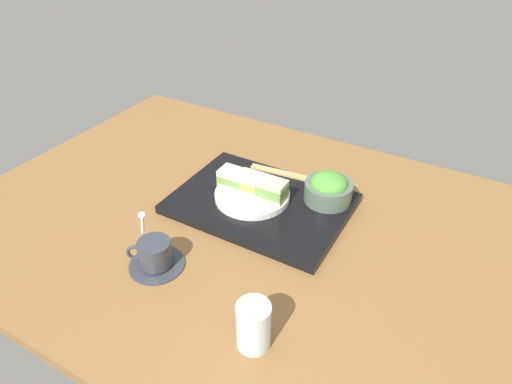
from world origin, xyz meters
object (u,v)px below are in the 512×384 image
(chopsticks_pair, at_px, (283,173))
(drinking_glass, at_px, (253,325))
(teaspoon, at_px, (142,216))
(sandwich_middle, at_px, (252,184))
(salad_bowl, at_px, (328,188))
(sandwich_plate, at_px, (252,195))
(coffee_cup, at_px, (155,255))
(sandwich_near, at_px, (272,190))
(sandwich_far, at_px, (233,178))

(chopsticks_pair, bearing_deg, drinking_glass, 111.28)
(teaspoon, bearing_deg, sandwich_middle, -139.21)
(salad_bowl, distance_m, drinking_glass, 0.45)
(chopsticks_pair, bearing_deg, sandwich_plate, 82.18)
(coffee_cup, height_order, drinking_glass, drinking_glass)
(sandwich_plate, distance_m, coffee_cup, 0.30)
(coffee_cup, bearing_deg, sandwich_near, -113.03)
(sandwich_near, bearing_deg, drinking_glass, 113.47)
(sandwich_near, height_order, sandwich_far, sandwich_near)
(sandwich_middle, relative_size, sandwich_far, 1.04)
(sandwich_middle, height_order, teaspoon, sandwich_middle)
(chopsticks_pair, relative_size, coffee_cup, 1.57)
(sandwich_middle, xyz_separation_m, coffee_cup, (0.07, 0.30, -0.04))
(sandwich_far, height_order, salad_bowl, salad_bowl)
(sandwich_plate, relative_size, salad_bowl, 1.59)
(sandwich_near, distance_m, chopsticks_pair, 0.15)
(teaspoon, bearing_deg, sandwich_plate, -139.21)
(sandwich_middle, xyz_separation_m, teaspoon, (0.21, 0.18, -0.06))
(sandwich_middle, distance_m, chopsticks_pair, 0.14)
(sandwich_plate, distance_m, chopsticks_pair, 0.14)
(sandwich_far, xyz_separation_m, chopsticks_pair, (-0.07, -0.14, -0.04))
(sandwich_far, xyz_separation_m, salad_bowl, (-0.23, -0.09, -0.01))
(sandwich_near, distance_m, teaspoon, 0.33)
(chopsticks_pair, relative_size, drinking_glass, 1.97)
(sandwich_far, bearing_deg, sandwich_plate, -178.85)
(sandwich_near, xyz_separation_m, sandwich_far, (0.11, 0.00, -0.00))
(sandwich_middle, relative_size, coffee_cup, 0.60)
(sandwich_plate, distance_m, sandwich_middle, 0.03)
(sandwich_near, relative_size, chopsticks_pair, 0.37)
(sandwich_far, distance_m, chopsticks_pair, 0.16)
(sandwich_middle, distance_m, coffee_cup, 0.31)
(drinking_glass, xyz_separation_m, teaspoon, (0.43, -0.18, -0.05))
(chopsticks_pair, xyz_separation_m, drinking_glass, (-0.19, 0.50, 0.02))
(sandwich_far, xyz_separation_m, teaspoon, (0.16, 0.18, -0.06))
(sandwich_near, relative_size, teaspoon, 0.97)
(salad_bowl, relative_size, chopsticks_pair, 0.63)
(salad_bowl, height_order, chopsticks_pair, salad_bowl)
(sandwich_plate, xyz_separation_m, drinking_glass, (-0.21, 0.36, 0.02))
(sandwich_near, xyz_separation_m, chopsticks_pair, (0.04, -0.14, -0.04))
(sandwich_near, distance_m, sandwich_middle, 0.06)
(sandwich_near, height_order, salad_bowl, salad_bowl)
(teaspoon, bearing_deg, chopsticks_pair, -125.77)
(chopsticks_pair, bearing_deg, salad_bowl, 161.75)
(sandwich_middle, bearing_deg, coffee_cup, 76.66)
(salad_bowl, bearing_deg, teaspoon, 35.36)
(coffee_cup, relative_size, drinking_glass, 1.25)
(sandwich_far, relative_size, coffee_cup, 0.58)
(chopsticks_pair, xyz_separation_m, coffee_cup, (0.09, 0.43, 0.00))
(sandwich_middle, relative_size, chopsticks_pair, 0.38)
(sandwich_near, bearing_deg, sandwich_middle, 1.15)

